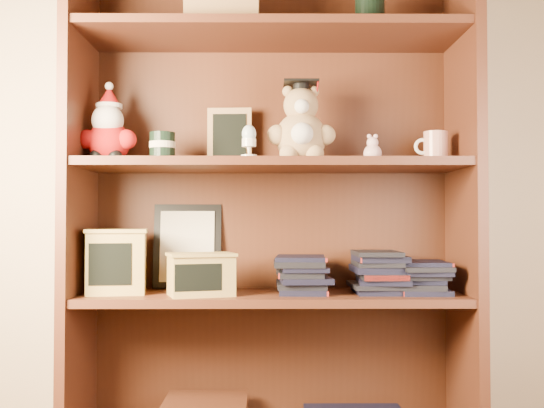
# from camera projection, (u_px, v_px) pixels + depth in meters

# --- Properties ---
(bookcase) EXTENTS (1.20, 0.35, 1.60)m
(bookcase) POSITION_uv_depth(u_px,v_px,m) (271.00, 218.00, 1.98)
(bookcase) COLOR #4F2616
(bookcase) RESTS_ON ground
(shelf_lower) EXTENTS (1.14, 0.33, 0.02)m
(shelf_lower) POSITION_uv_depth(u_px,v_px,m) (272.00, 297.00, 1.92)
(shelf_lower) COLOR #4F2616
(shelf_lower) RESTS_ON ground
(shelf_upper) EXTENTS (1.14, 0.33, 0.02)m
(shelf_upper) POSITION_uv_depth(u_px,v_px,m) (272.00, 165.00, 1.93)
(shelf_upper) COLOR #4F2616
(shelf_upper) RESTS_ON ground
(santa_plush) EXTENTS (0.18, 0.13, 0.25)m
(santa_plush) POSITION_uv_depth(u_px,v_px,m) (108.00, 131.00, 1.93)
(santa_plush) COLOR #A50F0F
(santa_plush) RESTS_ON shelf_upper
(teachers_tin) EXTENTS (0.08, 0.08, 0.09)m
(teachers_tin) POSITION_uv_depth(u_px,v_px,m) (162.00, 147.00, 1.93)
(teachers_tin) COLOR black
(teachers_tin) RESTS_ON shelf_upper
(chalkboard_plaque) EXTENTS (0.14, 0.08, 0.18)m
(chalkboard_plaque) POSITION_uv_depth(u_px,v_px,m) (230.00, 137.00, 2.05)
(chalkboard_plaque) COLOR #9E7547
(chalkboard_plaque) RESTS_ON shelf_upper
(egg_cup) EXTENTS (0.05, 0.05, 0.10)m
(egg_cup) POSITION_uv_depth(u_px,v_px,m) (249.00, 141.00, 1.86)
(egg_cup) COLOR white
(egg_cup) RESTS_ON shelf_upper
(grad_teddy_bear) EXTENTS (0.21, 0.18, 0.25)m
(grad_teddy_bear) POSITION_uv_depth(u_px,v_px,m) (301.00, 130.00, 1.93)
(grad_teddy_bear) COLOR tan
(grad_teddy_bear) RESTS_ON shelf_upper
(pink_figurine) EXTENTS (0.06, 0.06, 0.09)m
(pink_figurine) POSITION_uv_depth(u_px,v_px,m) (373.00, 151.00, 1.94)
(pink_figurine) COLOR beige
(pink_figurine) RESTS_ON shelf_upper
(teacher_mug) EXTENTS (0.10, 0.07, 0.09)m
(teacher_mug) POSITION_uv_depth(u_px,v_px,m) (435.00, 147.00, 1.94)
(teacher_mug) COLOR silver
(teacher_mug) RESTS_ON shelf_upper
(certificate_frame) EXTENTS (0.22, 0.06, 0.27)m
(certificate_frame) POSITION_uv_depth(u_px,v_px,m) (187.00, 246.00, 2.06)
(certificate_frame) COLOR black
(certificate_frame) RESTS_ON shelf_lower
(treats_box) EXTENTS (0.20, 0.20, 0.19)m
(treats_box) POSITION_uv_depth(u_px,v_px,m) (117.00, 261.00, 1.92)
(treats_box) COLOR tan
(treats_box) RESTS_ON shelf_lower
(pencils_box) EXTENTS (0.22, 0.19, 0.12)m
(pencils_box) POSITION_uv_depth(u_px,v_px,m) (201.00, 274.00, 1.86)
(pencils_box) COLOR tan
(pencils_box) RESTS_ON shelf_lower
(book_stack_left) EXTENTS (0.14, 0.20, 0.11)m
(book_stack_left) POSITION_uv_depth(u_px,v_px,m) (302.00, 275.00, 1.93)
(book_stack_left) COLOR black
(book_stack_left) RESTS_ON shelf_lower
(book_stack_mid) EXTENTS (0.14, 0.20, 0.13)m
(book_stack_mid) POSITION_uv_depth(u_px,v_px,m) (379.00, 272.00, 1.93)
(book_stack_mid) COLOR black
(book_stack_mid) RESTS_ON shelf_lower
(book_stack_right) EXTENTS (0.14, 0.20, 0.11)m
(book_stack_right) POSITION_uv_depth(u_px,v_px,m) (422.00, 274.00, 1.93)
(book_stack_right) COLOR black
(book_stack_right) RESTS_ON shelf_lower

